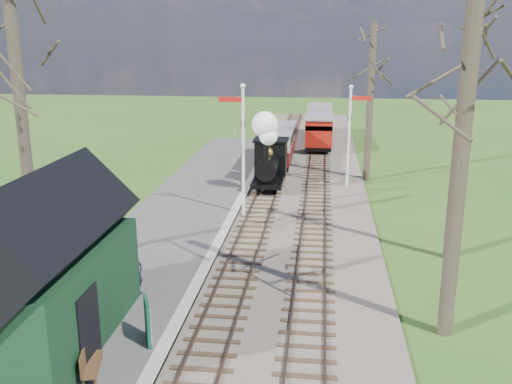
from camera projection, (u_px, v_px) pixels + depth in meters
distant_hills at (309, 223)px, 77.12m from camera, size 114.40×48.00×22.02m
ballast_bed at (293, 186)px, 32.24m from camera, size 8.00×60.00×0.10m
track_near at (270, 184)px, 32.37m from camera, size 1.60×60.00×0.15m
track_far at (316, 185)px, 32.08m from camera, size 1.60×60.00×0.15m
platform at (175, 227)px, 25.11m from camera, size 5.00×44.00×0.20m
coping_strip at (226, 229)px, 24.85m from camera, size 0.40×44.00×0.21m
station_shed at (46, 270)px, 15.04m from camera, size 3.25×6.30×4.78m
semaphore_near at (242, 141)px, 25.78m from camera, size 1.22×0.24×6.22m
semaphore_far at (351, 129)px, 31.02m from camera, size 1.22×0.24×5.72m
bare_trees at (278, 128)px, 19.47m from camera, size 15.51×22.39×12.00m
fence_line at (290, 135)px, 45.63m from camera, size 12.60×0.08×1.00m
locomotive at (269, 154)px, 30.98m from camera, size 1.73×4.04×4.32m
coach at (278, 144)px, 36.93m from camera, size 2.02×6.92×2.12m
red_carriage_a at (319, 131)px, 42.01m from camera, size 1.99×4.93×2.10m
red_carriage_b at (320, 120)px, 47.28m from camera, size 1.99×4.93×2.10m
sign_board at (148, 321)px, 15.34m from camera, size 0.41×0.81×1.24m
bench at (88, 360)px, 14.00m from camera, size 0.68×1.33×0.73m
person at (137, 274)px, 18.13m from camera, size 0.50×0.61×1.43m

